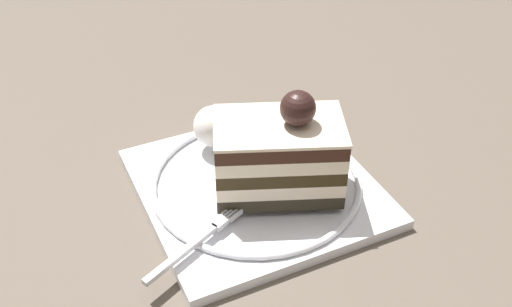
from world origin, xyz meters
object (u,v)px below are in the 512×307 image
Objects in this scene: dessert_plate at (256,185)px; fork at (203,236)px; cake_slice at (279,154)px; whipped_cream_dollop at (213,126)px.

fork is (0.03, -0.09, 0.01)m from dessert_plate.
cake_slice reaches higher than dessert_plate.
fork reaches higher than dessert_plate.
fork is at bearing -82.74° from cake_slice.
dessert_plate is 0.05m from cake_slice.
whipped_cream_dollop is 0.14m from fork.
dessert_plate is at bearing -0.72° from whipped_cream_dollop.
whipped_cream_dollop is (-0.07, 0.00, 0.03)m from dessert_plate.
cake_slice reaches higher than whipped_cream_dollop.
whipped_cream_dollop is (-0.09, -0.01, -0.02)m from cake_slice.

